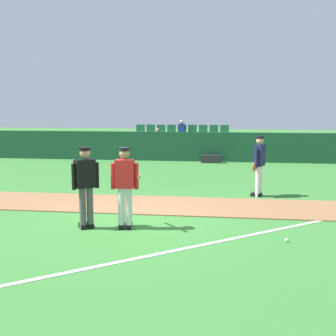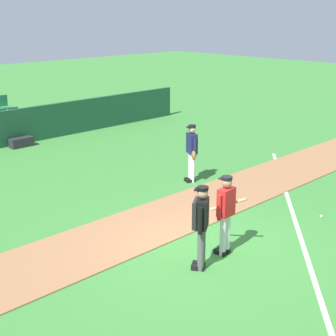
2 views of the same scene
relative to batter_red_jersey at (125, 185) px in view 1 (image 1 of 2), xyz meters
name	(u,v)px [view 1 (image 1 of 2)]	position (x,y,z in m)	size (l,w,h in m)	color
ground_plane	(123,222)	(-0.20, 0.53, -0.97)	(80.00, 80.00, 0.00)	#387A33
infield_dirt_path	(138,204)	(-0.20, 2.27, -0.95)	(28.00, 2.14, 0.03)	#936642
foul_line_chalk	(259,234)	(2.80, 0.03, -0.96)	(12.00, 0.10, 0.01)	white
dugout_fence	(178,146)	(-0.20, 11.63, -0.27)	(20.00, 0.16, 1.39)	#19472D
stadium_bleachers	(181,148)	(-0.20, 13.08, -0.48)	(5.55, 2.10, 1.90)	slate
batter_red_jersey	(125,185)	(0.00, 0.00, 0.00)	(0.71, 0.76, 1.76)	silver
umpire_home_plate	(85,183)	(-0.85, -0.06, 0.03)	(0.53, 0.47, 1.76)	#4C4C4C
runner_navy_jersey	(259,164)	(3.05, 3.81, -0.01)	(0.43, 0.61, 1.76)	white
baseball	(286,240)	(3.30, -0.45, -0.93)	(0.07, 0.07, 0.07)	white
equipment_bag	(211,159)	(1.42, 11.18, -0.79)	(0.90, 0.36, 0.36)	#232328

